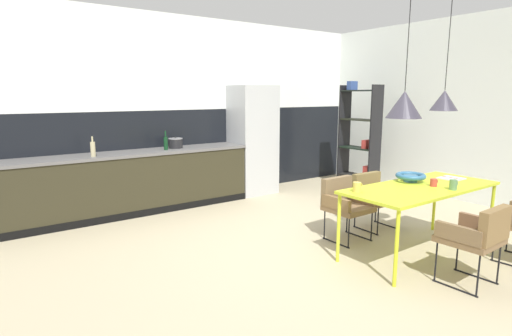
# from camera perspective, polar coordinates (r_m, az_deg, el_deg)

# --- Properties ---
(ground_plane) EXTENTS (8.97, 8.97, 0.00)m
(ground_plane) POSITION_cam_1_polar(r_m,az_deg,el_deg) (4.74, 10.33, -11.27)
(ground_plane) COLOR tan
(back_wall_splashback_dark) EXTENTS (6.90, 0.12, 1.48)m
(back_wall_splashback_dark) POSITION_cam_1_polar(r_m,az_deg,el_deg) (7.03, -8.09, 2.07)
(back_wall_splashback_dark) COLOR black
(back_wall_splashback_dark) RESTS_ON ground
(back_wall_panel_upper) EXTENTS (6.90, 0.12, 1.48)m
(back_wall_panel_upper) POSITION_cam_1_polar(r_m,az_deg,el_deg) (6.97, -8.40, 14.17)
(back_wall_panel_upper) COLOR silver
(back_wall_panel_upper) RESTS_ON back_wall_splashback_dark
(side_wall_right) EXTENTS (0.12, 6.39, 2.95)m
(side_wall_right) POSITION_cam_1_polar(r_m,az_deg,el_deg) (7.26, 29.88, 6.94)
(side_wall_right) COLOR silver
(side_wall_right) RESTS_ON ground
(kitchen_counter) EXTENTS (3.84, 0.63, 0.90)m
(kitchen_counter) POSITION_cam_1_polar(r_m,az_deg,el_deg) (6.22, -17.92, -2.08)
(kitchen_counter) COLOR #2D2A1A
(kitchen_counter) RESTS_ON ground
(refrigerator_column) EXTENTS (0.72, 0.60, 1.88)m
(refrigerator_column) POSITION_cam_1_polar(r_m,az_deg,el_deg) (7.15, -0.45, 3.93)
(refrigerator_column) COLOR #ADAFB2
(refrigerator_column) RESTS_ON ground
(dining_table) EXTENTS (1.84, 0.78, 0.76)m
(dining_table) POSITION_cam_1_polar(r_m,az_deg,el_deg) (4.73, 22.04, -2.91)
(dining_table) COLOR #C3D22B
(dining_table) RESTS_ON ground
(armchair_corner_seat) EXTENTS (0.51, 0.49, 0.71)m
(armchair_corner_seat) POSITION_cam_1_polar(r_m,az_deg,el_deg) (5.54, 16.11, -3.32)
(armchair_corner_seat) COLOR brown
(armchair_corner_seat) RESTS_ON ground
(armchair_by_stool) EXTENTS (0.50, 0.48, 0.76)m
(armchair_by_stool) POSITION_cam_1_polar(r_m,az_deg,el_deg) (4.19, 28.60, -7.97)
(armchair_by_stool) COLOR brown
(armchair_by_stool) RESTS_ON ground
(armchair_facing_counter) EXTENTS (0.49, 0.47, 0.74)m
(armchair_facing_counter) POSITION_cam_1_polar(r_m,az_deg,el_deg) (5.01, 12.20, -4.44)
(armchair_facing_counter) COLOR brown
(armchair_facing_counter) RESTS_ON ground
(fruit_bowl) EXTENTS (0.33, 0.33, 0.09)m
(fruit_bowl) POSITION_cam_1_polar(r_m,az_deg,el_deg) (4.91, 20.78, -1.11)
(fruit_bowl) COLOR #33607F
(fruit_bowl) RESTS_ON dining_table
(open_book) EXTENTS (0.25, 0.24, 0.02)m
(open_book) POSITION_cam_1_polar(r_m,az_deg,el_deg) (5.27, 25.57, -1.30)
(open_book) COLOR white
(open_book) RESTS_ON dining_table
(mug_white_ceramic) EXTENTS (0.11, 0.07, 0.08)m
(mug_white_ceramic) POSITION_cam_1_polar(r_m,az_deg,el_deg) (4.76, 23.56, -1.87)
(mug_white_ceramic) COLOR #B23D33
(mug_white_ceramic) RESTS_ON dining_table
(mug_glass_clear) EXTENTS (0.12, 0.08, 0.11)m
(mug_glass_clear) POSITION_cam_1_polar(r_m,az_deg,el_deg) (4.67, 25.84, -2.10)
(mug_glass_clear) COLOR #5B8456
(mug_glass_clear) RESTS_ON dining_table
(mug_wide_latte) EXTENTS (0.13, 0.08, 0.10)m
(mug_wide_latte) POSITION_cam_1_polar(r_m,az_deg,el_deg) (4.23, 13.93, -2.59)
(mug_wide_latte) COLOR gold
(mug_wide_latte) RESTS_ON dining_table
(cooking_pot) EXTENTS (0.22, 0.22, 0.18)m
(cooking_pot) POSITION_cam_1_polar(r_m,az_deg,el_deg) (6.47, -11.16, 3.43)
(cooking_pot) COLOR black
(cooking_pot) RESTS_ON kitchen_counter
(bottle_vinegar_dark) EXTENTS (0.06, 0.06, 0.29)m
(bottle_vinegar_dark) POSITION_cam_1_polar(r_m,az_deg,el_deg) (6.28, -12.48, 3.46)
(bottle_vinegar_dark) COLOR #0F3319
(bottle_vinegar_dark) RESTS_ON kitchen_counter
(bottle_spice_small) EXTENTS (0.06, 0.06, 0.27)m
(bottle_spice_small) POSITION_cam_1_polar(r_m,az_deg,el_deg) (5.88, -21.80, 2.50)
(bottle_spice_small) COLOR tan
(bottle_spice_small) RESTS_ON kitchen_counter
(open_shelf_unit) EXTENTS (0.30, 0.75, 1.96)m
(open_shelf_unit) POSITION_cam_1_polar(r_m,az_deg,el_deg) (7.63, 14.27, 4.27)
(open_shelf_unit) COLOR black
(open_shelf_unit) RESTS_ON ground
(pendant_lamp_over_table_near) EXTENTS (0.35, 0.35, 1.41)m
(pendant_lamp_over_table_near) POSITION_cam_1_polar(r_m,az_deg,el_deg) (4.32, 19.96, 8.34)
(pendant_lamp_over_table_near) COLOR black
(pendant_lamp_over_table_far) EXTENTS (0.29, 0.29, 1.36)m
(pendant_lamp_over_table_far) POSITION_cam_1_polar(r_m,az_deg,el_deg) (4.95, 24.77, 8.58)
(pendant_lamp_over_table_far) COLOR black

